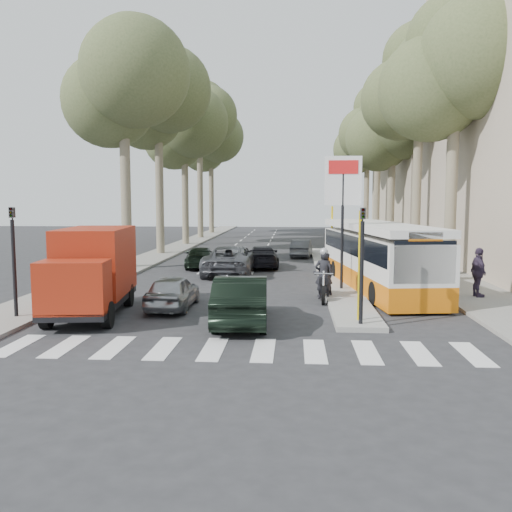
{
  "coord_description": "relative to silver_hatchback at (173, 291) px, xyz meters",
  "views": [
    {
      "loc": [
        1.23,
        -17.47,
        3.82
      ],
      "look_at": [
        -0.24,
        3.89,
        1.6
      ],
      "focal_mm": 38.0,
      "sensor_mm": 36.0,
      "label": 1
    }
  ],
  "objects": [
    {
      "name": "dark_hatchback",
      "position": [
        2.63,
        -2.12,
        0.14
      ],
      "size": [
        1.83,
        4.64,
        1.5
      ],
      "primitive_type": "imported",
      "rotation": [
        0.0,
        0.0,
        3.19
      ],
      "color": "black",
      "rests_on": "ground"
    },
    {
      "name": "building_far",
      "position": [
        18.49,
        32.88,
        7.39
      ],
      "size": [
        11.0,
        20.0,
        16.0
      ],
      "primitive_type": "cube",
      "color": "#B7A88E",
      "rests_on": "ground"
    },
    {
      "name": "traffic_island",
      "position": [
        6.24,
        9.88,
        -0.53
      ],
      "size": [
        1.5,
        26.0,
        0.16
      ],
      "primitive_type": "cube",
      "color": "gray",
      "rests_on": "ground"
    },
    {
      "name": "tree_r_d",
      "position": [
        12.12,
        32.99,
        10.46
      ],
      "size": [
        7.4,
        7.2,
        14.88
      ],
      "color": "#6B604C",
      "rests_on": "ground"
    },
    {
      "name": "tree_l_b",
      "position": [
        -4.98,
        18.99,
        10.46
      ],
      "size": [
        7.4,
        7.2,
        14.88
      ],
      "color": "#6B604C",
      "rests_on": "ground"
    },
    {
      "name": "ground",
      "position": [
        2.99,
        -1.12,
        -0.61
      ],
      "size": [
        120.0,
        120.0,
        0.0
      ],
      "primitive_type": "plane",
      "color": "#28282B",
      "rests_on": "ground"
    },
    {
      "name": "queue_car_a",
      "position": [
        0.97,
        8.91,
        0.13
      ],
      "size": [
        2.5,
        5.33,
        1.47
      ],
      "primitive_type": "imported",
      "rotation": [
        0.0,
        0.0,
        3.15
      ],
      "color": "#54565C",
      "rests_on": "ground"
    },
    {
      "name": "tree_l_a",
      "position": [
        -4.88,
        10.99,
        9.77
      ],
      "size": [
        7.4,
        7.2,
        14.1
      ],
      "color": "#6B604C",
      "rests_on": "ground"
    },
    {
      "name": "queue_car_e",
      "position": [
        -1.01,
        11.54,
        -0.02
      ],
      "size": [
        2.15,
        4.22,
        1.17
      ],
      "primitive_type": "imported",
      "rotation": [
        0.0,
        0.0,
        3.27
      ],
      "color": "black",
      "rests_on": "ground"
    },
    {
      "name": "pedestrian_near",
      "position": [
        11.3,
        2.44,
        0.46
      ],
      "size": [
        0.66,
        1.16,
        1.89
      ],
      "primitive_type": "imported",
      "rotation": [
        0.0,
        0.0,
        1.68
      ],
      "color": "#392C43",
      "rests_on": "sidewalk_right"
    },
    {
      "name": "tree_r_a",
      "position": [
        12.12,
        8.99,
        9.77
      ],
      "size": [
        7.4,
        7.2,
        14.1
      ],
      "color": "#6B604C",
      "rests_on": "ground"
    },
    {
      "name": "tree_r_e",
      "position": [
        12.22,
        40.99,
        9.77
      ],
      "size": [
        7.4,
        7.2,
        14.1
      ],
      "color": "#6B604C",
      "rests_on": "ground"
    },
    {
      "name": "queue_car_c",
      "position": [
        1.06,
        12.42,
        0.02
      ],
      "size": [
        1.7,
        3.77,
        1.26
      ],
      "primitive_type": "imported",
      "rotation": [
        0.0,
        0.0,
        3.08
      ],
      "color": "gray",
      "rests_on": "ground"
    },
    {
      "name": "queue_car_b",
      "position": [
        2.49,
        11.88,
        0.02
      ],
      "size": [
        2.09,
        4.43,
        1.25
      ],
      "primitive_type": "imported",
      "rotation": [
        0.0,
        0.0,
        3.22
      ],
      "color": "black",
      "rests_on": "ground"
    },
    {
      "name": "sidewalk_right",
      "position": [
        11.59,
        23.88,
        -0.55
      ],
      "size": [
        3.2,
        70.0,
        0.12
      ],
      "primitive_type": "cube",
      "color": "gray",
      "rests_on": "ground"
    },
    {
      "name": "traffic_light_island",
      "position": [
        6.24,
        -2.62,
        1.88
      ],
      "size": [
        0.16,
        0.41,
        3.6
      ],
      "color": "black",
      "rests_on": "ground"
    },
    {
      "name": "tree_r_c",
      "position": [
        12.02,
        25.0,
        9.08
      ],
      "size": [
        7.4,
        7.2,
        13.32
      ],
      "color": "#6B604C",
      "rests_on": "ground"
    },
    {
      "name": "tree_l_c",
      "position": [
        -4.78,
        27.0,
        9.43
      ],
      "size": [
        7.4,
        7.2,
        13.71
      ],
      "color": "#6B604C",
      "rests_on": "ground"
    },
    {
      "name": "traffic_light_left",
      "position": [
        -4.61,
        -2.12,
        1.88
      ],
      "size": [
        0.16,
        0.41,
        3.6
      ],
      "color": "black",
      "rests_on": "ground"
    },
    {
      "name": "tree_l_e",
      "position": [
        -4.98,
        42.99,
        10.12
      ],
      "size": [
        7.4,
        7.2,
        14.49
      ],
      "color": "#6B604C",
      "rests_on": "ground"
    },
    {
      "name": "city_bus",
      "position": [
        7.79,
        4.63,
        0.9
      ],
      "size": [
        3.8,
        11.08,
        2.86
      ],
      "rotation": [
        0.0,
        0.0,
        0.13
      ],
      "color": "orange",
      "rests_on": "ground"
    },
    {
      "name": "tree_r_b",
      "position": [
        12.22,
        16.99,
        10.81
      ],
      "size": [
        7.4,
        7.2,
        15.27
      ],
      "color": "#6B604C",
      "rests_on": "ground"
    },
    {
      "name": "queue_car_d",
      "position": [
        4.79,
        17.74,
        -0.03
      ],
      "size": [
        1.59,
        3.64,
        1.16
      ],
      "primitive_type": "imported",
      "rotation": [
        0.0,
        0.0,
        3.04
      ],
      "color": "#47484E",
      "rests_on": "ground"
    },
    {
      "name": "red_truck",
      "position": [
        -2.42,
        -1.19,
        0.91
      ],
      "size": [
        2.64,
        5.58,
        2.87
      ],
      "rotation": [
        0.0,
        0.0,
        0.12
      ],
      "color": "black",
      "rests_on": "ground"
    },
    {
      "name": "silver_hatchback",
      "position": [
        0.0,
        0.0,
        0.0
      ],
      "size": [
        1.48,
        3.59,
        1.22
      ],
      "primitive_type": "imported",
      "rotation": [
        0.0,
        0.0,
        3.13
      ],
      "color": "#A1A3A9",
      "rests_on": "ground"
    },
    {
      "name": "median_left",
      "position": [
        -5.01,
        26.88,
        -0.55
      ],
      "size": [
        2.4,
        64.0,
        0.12
      ],
      "primitive_type": "cube",
      "color": "gray",
      "rests_on": "ground"
    },
    {
      "name": "motorcycle",
      "position": [
        5.41,
        2.14,
        0.31
      ],
      "size": [
        0.88,
        2.38,
        2.02
      ],
      "rotation": [
        0.0,
        0.0,
        -0.06
      ],
      "color": "black",
      "rests_on": "ground"
    },
    {
      "name": "pedestrian_far",
      "position": [
        11.14,
        11.22,
        0.31
      ],
      "size": [
        1.11,
        0.66,
        1.6
      ],
      "primitive_type": "imported",
      "rotation": [
        0.0,
        0.0,
        3.35
      ],
      "color": "brown",
      "rests_on": "sidewalk_right"
    },
    {
      "name": "tree_l_d",
      "position": [
        -4.88,
        34.99,
        11.15
      ],
      "size": [
        7.4,
        7.2,
        15.66
      ],
      "color": "#6B604C",
      "rests_on": "ground"
    },
    {
      "name": "billboard",
      "position": [
        6.24,
        3.88,
        3.1
      ],
      "size": [
        1.5,
        12.1,
        5.6
      ],
      "color": "yellow",
      "rests_on": "ground"
    }
  ]
}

